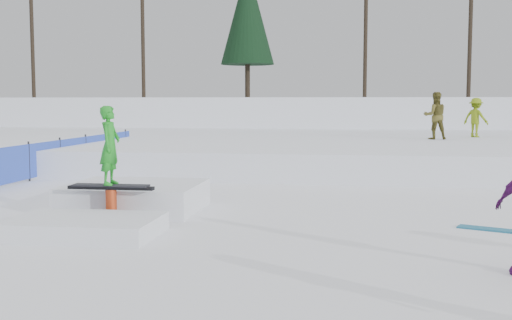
# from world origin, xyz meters

# --- Properties ---
(ground) EXTENTS (120.00, 120.00, 0.00)m
(ground) POSITION_xyz_m (0.00, 0.00, 0.00)
(ground) COLOR white
(snow_berm) EXTENTS (60.00, 14.00, 2.40)m
(snow_berm) POSITION_xyz_m (0.00, 30.00, 1.20)
(snow_berm) COLOR white
(snow_berm) RESTS_ON ground
(snow_midrise) EXTENTS (50.00, 18.00, 0.80)m
(snow_midrise) POSITION_xyz_m (0.00, 16.00, 0.40)
(snow_midrise) COLOR white
(snow_midrise) RESTS_ON ground
(safety_fence) EXTENTS (0.05, 16.00, 1.10)m
(safety_fence) POSITION_xyz_m (-6.50, 6.60, 0.55)
(safety_fence) COLOR blue
(safety_fence) RESTS_ON ground
(treeline) EXTENTS (40.24, 4.22, 10.50)m
(treeline) POSITION_xyz_m (6.18, 28.28, 7.45)
(treeline) COLOR black
(treeline) RESTS_ON snow_berm
(walker_olive) EXTENTS (0.91, 0.75, 1.73)m
(walker_olive) POSITION_xyz_m (5.27, 14.44, 1.67)
(walker_olive) COLOR brown
(walker_olive) RESTS_ON snow_midrise
(walker_ygreen) EXTENTS (1.13, 1.05, 1.53)m
(walker_ygreen) POSITION_xyz_m (7.02, 16.14, 1.56)
(walker_ygreen) COLOR olive
(walker_ygreen) RESTS_ON snow_midrise
(loose_board_teal) EXTENTS (1.40, 0.82, 0.03)m
(loose_board_teal) POSITION_xyz_m (4.78, 1.41, 0.01)
(loose_board_teal) COLOR #1F6587
(loose_board_teal) RESTS_ON ground
(jib_rail_feature) EXTENTS (2.60, 4.40, 2.11)m
(jib_rail_feature) POSITION_xyz_m (-2.05, 1.79, 0.30)
(jib_rail_feature) COLOR white
(jib_rail_feature) RESTS_ON ground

